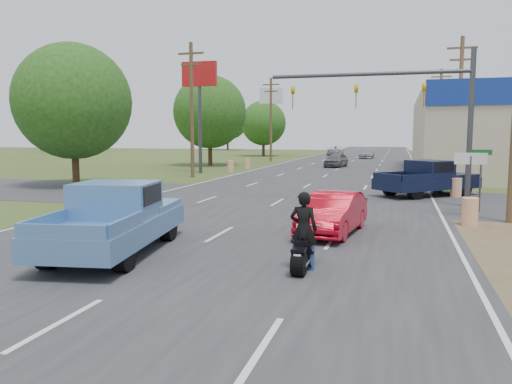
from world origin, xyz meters
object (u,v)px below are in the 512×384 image
(motorcycle, at_px, (303,253))
(blue_pickup, at_px, (117,217))
(rider, at_px, (304,233))
(navy_pickup, at_px, (429,178))
(distant_car_white, at_px, (336,151))
(red_convertible, at_px, (333,213))
(distant_car_silver, at_px, (367,154))
(distant_car_grey, at_px, (336,160))

(motorcycle, distance_m, blue_pickup, 5.31)
(blue_pickup, bearing_deg, rider, -13.43)
(navy_pickup, xyz_separation_m, distant_car_white, (-11.14, 50.90, -0.20))
(navy_pickup, distance_m, distant_car_white, 52.10)
(red_convertible, distance_m, motorcycle, 4.65)
(rider, height_order, blue_pickup, blue_pickup)
(red_convertible, xyz_separation_m, blue_pickup, (-5.38, -4.18, 0.30))
(blue_pickup, relative_size, navy_pickup, 1.08)
(motorcycle, relative_size, distant_car_white, 0.36)
(red_convertible, bearing_deg, distant_car_white, 104.50)
(distant_car_silver, bearing_deg, red_convertible, -86.13)
(rider, relative_size, navy_pickup, 0.32)
(distant_car_grey, relative_size, distant_car_silver, 0.94)
(distant_car_grey, height_order, distant_car_silver, distant_car_grey)
(red_convertible, height_order, blue_pickup, blue_pickup)
(rider, distance_m, navy_pickup, 16.70)
(red_convertible, distance_m, blue_pickup, 6.82)
(motorcycle, height_order, blue_pickup, blue_pickup)
(red_convertible, bearing_deg, rider, -83.82)
(motorcycle, xyz_separation_m, distant_car_white, (-7.42, 67.22, 0.30))
(rider, height_order, navy_pickup, navy_pickup)
(navy_pickup, bearing_deg, motorcycle, -55.51)
(rider, bearing_deg, distant_car_grey, -84.39)
(distant_car_grey, bearing_deg, distant_car_silver, 92.74)
(red_convertible, relative_size, distant_car_grey, 0.97)
(distant_car_silver, xyz_separation_m, distant_car_white, (-5.34, 9.11, 0.09))
(blue_pickup, bearing_deg, distant_car_white, 82.98)
(rider, xyz_separation_m, distant_car_grey, (-3.88, 38.58, -0.18))
(distant_car_grey, bearing_deg, rider, -76.25)
(red_convertible, xyz_separation_m, navy_pickup, (3.60, 11.68, 0.27))
(red_convertible, distance_m, distant_car_white, 63.03)
(blue_pickup, relative_size, distant_car_white, 1.14)
(navy_pickup, relative_size, distant_car_grey, 1.34)
(navy_pickup, distance_m, distant_car_grey, 23.56)
(distant_car_grey, bearing_deg, distant_car_white, 105.06)
(navy_pickup, xyz_separation_m, distant_car_silver, (-5.80, 41.79, -0.30))
(rider, bearing_deg, distant_car_silver, -88.08)
(blue_pickup, bearing_deg, navy_pickup, 51.61)
(motorcycle, xyz_separation_m, rider, (-0.00, 0.04, 0.46))
(motorcycle, relative_size, blue_pickup, 0.32)
(distant_car_grey, bearing_deg, motorcycle, -76.25)
(motorcycle, height_order, navy_pickup, navy_pickup)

